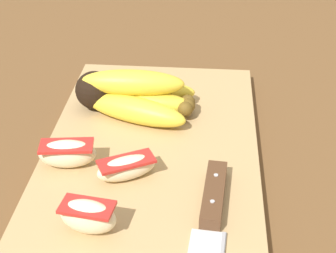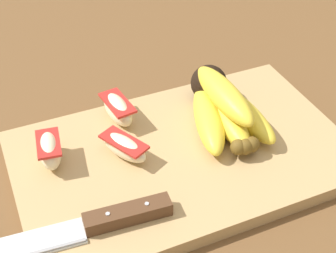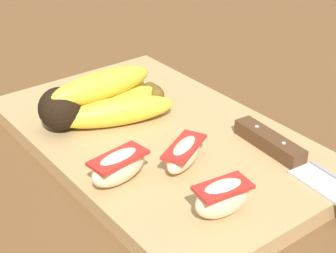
{
  "view_description": "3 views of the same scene",
  "coord_description": "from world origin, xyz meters",
  "px_view_note": "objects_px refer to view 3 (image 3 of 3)",
  "views": [
    {
      "loc": [
        -0.56,
        -0.07,
        0.41
      ],
      "look_at": [
        -0.01,
        -0.02,
        0.05
      ],
      "focal_mm": 56.36,
      "sensor_mm": 36.0,
      "label": 1
    },
    {
      "loc": [
        -0.21,
        -0.43,
        0.46
      ],
      "look_at": [
        -0.02,
        0.01,
        0.06
      ],
      "focal_mm": 52.87,
      "sensor_mm": 36.0,
      "label": 2
    },
    {
      "loc": [
        -0.46,
        0.34,
        0.35
      ],
      "look_at": [
        -0.03,
        0.0,
        0.04
      ],
      "focal_mm": 57.84,
      "sensor_mm": 36.0,
      "label": 3
    }
  ],
  "objects_px": {
    "banana_bunch": "(101,101)",
    "apple_wedge_near": "(119,167)",
    "chefs_knife": "(299,163)",
    "apple_wedge_middle": "(184,153)",
    "apple_wedge_far": "(222,198)"
  },
  "relations": [
    {
      "from": "chefs_knife",
      "to": "apple_wedge_near",
      "type": "xyz_separation_m",
      "value": [
        0.1,
        0.17,
        0.01
      ]
    },
    {
      "from": "apple_wedge_near",
      "to": "apple_wedge_far",
      "type": "bearing_deg",
      "value": -155.78
    },
    {
      "from": "banana_bunch",
      "to": "apple_wedge_near",
      "type": "xyz_separation_m",
      "value": [
        -0.13,
        0.06,
        -0.01
      ]
    },
    {
      "from": "apple_wedge_middle",
      "to": "apple_wedge_far",
      "type": "height_order",
      "value": "apple_wedge_far"
    },
    {
      "from": "banana_bunch",
      "to": "apple_wedge_near",
      "type": "relative_size",
      "value": 2.36
    },
    {
      "from": "banana_bunch",
      "to": "chefs_knife",
      "type": "distance_m",
      "value": 0.26
    },
    {
      "from": "chefs_knife",
      "to": "apple_wedge_middle",
      "type": "distance_m",
      "value": 0.13
    },
    {
      "from": "apple_wedge_near",
      "to": "apple_wedge_far",
      "type": "distance_m",
      "value": 0.12
    },
    {
      "from": "apple_wedge_middle",
      "to": "chefs_knife",
      "type": "bearing_deg",
      "value": -129.38
    },
    {
      "from": "apple_wedge_far",
      "to": "apple_wedge_middle",
      "type": "bearing_deg",
      "value": -16.03
    },
    {
      "from": "chefs_knife",
      "to": "apple_wedge_middle",
      "type": "height_order",
      "value": "apple_wedge_middle"
    },
    {
      "from": "banana_bunch",
      "to": "apple_wedge_middle",
      "type": "distance_m",
      "value": 0.15
    },
    {
      "from": "apple_wedge_near",
      "to": "apple_wedge_far",
      "type": "height_order",
      "value": "apple_wedge_far"
    },
    {
      "from": "chefs_knife",
      "to": "apple_wedge_middle",
      "type": "relative_size",
      "value": 3.77
    },
    {
      "from": "chefs_knife",
      "to": "apple_wedge_near",
      "type": "bearing_deg",
      "value": 60.44
    }
  ]
}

